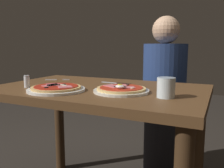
{
  "coord_description": "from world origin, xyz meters",
  "views": [
    {
      "loc": [
        0.61,
        -1.12,
        0.96
      ],
      "look_at": [
        0.1,
        -0.04,
        0.77
      ],
      "focal_mm": 38.08,
      "sensor_mm": 36.0,
      "label": 1
    }
  ],
  "objects": [
    {
      "name": "dining_table",
      "position": [
        0.0,
        0.0,
        0.61
      ],
      "size": [
        1.13,
        0.72,
        0.74
      ],
      "color": "brown",
      "rests_on": "ground"
    },
    {
      "name": "salt_shaker",
      "position": [
        -0.34,
        -0.17,
        0.77
      ],
      "size": [
        0.03,
        0.03,
        0.07
      ],
      "color": "white",
      "rests_on": "dining_table"
    },
    {
      "name": "fork",
      "position": [
        -0.39,
        0.13,
        0.74
      ],
      "size": [
        0.15,
        0.09,
        0.0
      ],
      "color": "silver",
      "rests_on": "dining_table"
    },
    {
      "name": "pizza_foreground",
      "position": [
        0.17,
        -0.08,
        0.75
      ],
      "size": [
        0.27,
        0.27,
        0.05
      ],
      "color": "silver",
      "rests_on": "dining_table"
    },
    {
      "name": "diner_person",
      "position": [
        0.22,
        0.64,
        0.56
      ],
      "size": [
        0.32,
        0.32,
        1.18
      ],
      "rotation": [
        0.0,
        0.0,
        3.14
      ],
      "color": "black",
      "rests_on": "ground"
    },
    {
      "name": "knife",
      "position": [
        0.05,
        0.16,
        0.74
      ],
      "size": [
        0.2,
        0.03,
        0.01
      ],
      "color": "silver",
      "rests_on": "dining_table"
    },
    {
      "name": "water_glass_near",
      "position": [
        0.39,
        -0.11,
        0.78
      ],
      "size": [
        0.08,
        0.08,
        0.09
      ],
      "color": "silver",
      "rests_on": "dining_table"
    },
    {
      "name": "pizza_across_left",
      "position": [
        -0.14,
        -0.18,
        0.75
      ],
      "size": [
        0.29,
        0.29,
        0.03
      ],
      "color": "white",
      "rests_on": "dining_table"
    }
  ]
}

